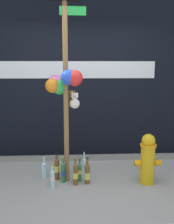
# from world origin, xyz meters

# --- Properties ---
(ground_plane) EXTENTS (14.00, 14.00, 0.00)m
(ground_plane) POSITION_xyz_m (0.00, 0.00, 0.00)
(ground_plane) COLOR #9E9B93
(building_wall) EXTENTS (10.00, 0.21, 3.51)m
(building_wall) POSITION_xyz_m (-0.00, 1.67, 1.75)
(building_wall) COLOR black
(building_wall) RESTS_ON ground_plane
(curb_strip) EXTENTS (8.00, 0.12, 0.08)m
(curb_strip) POSITION_xyz_m (0.00, 1.29, 0.04)
(curb_strip) COLOR gray
(curb_strip) RESTS_ON ground_plane
(memorial_post) EXTENTS (0.58, 0.46, 2.93)m
(memorial_post) POSITION_xyz_m (-0.24, 0.44, 1.62)
(memorial_post) COLOR olive
(memorial_post) RESTS_ON ground_plane
(fire_hydrant) EXTENTS (0.39, 0.24, 0.75)m
(fire_hydrant) POSITION_xyz_m (0.96, 0.29, 0.38)
(fire_hydrant) COLOR gold
(fire_hydrant) RESTS_ON ground_plane
(bottle_0) EXTENTS (0.08, 0.08, 0.39)m
(bottle_0) POSITION_xyz_m (0.08, 0.31, 0.15)
(bottle_0) COLOR brown
(bottle_0) RESTS_ON ground_plane
(bottle_1) EXTENTS (0.07, 0.07, 0.42)m
(bottle_1) POSITION_xyz_m (-0.09, 0.28, 0.16)
(bottle_1) COLOR brown
(bottle_1) RESTS_ON ground_plane
(bottle_2) EXTENTS (0.08, 0.08, 0.40)m
(bottle_2) POSITION_xyz_m (-0.37, 0.48, 0.17)
(bottle_2) COLOR brown
(bottle_2) RESTS_ON ground_plane
(bottle_3) EXTENTS (0.06, 0.06, 0.33)m
(bottle_3) POSITION_xyz_m (-0.42, 0.21, 0.14)
(bottle_3) COLOR #B2DBEA
(bottle_3) RESTS_ON ground_plane
(bottle_4) EXTENTS (0.06, 0.06, 0.34)m
(bottle_4) POSITION_xyz_m (-0.03, 0.40, 0.15)
(bottle_4) COLOR #337038
(bottle_4) RESTS_ON ground_plane
(bottle_5) EXTENTS (0.06, 0.06, 0.30)m
(bottle_5) POSITION_xyz_m (-0.20, 0.66, 0.11)
(bottle_5) COLOR silver
(bottle_5) RESTS_ON ground_plane
(bottle_6) EXTENTS (0.06, 0.06, 0.39)m
(bottle_6) POSITION_xyz_m (0.05, 0.62, 0.15)
(bottle_6) COLOR #B2DBEA
(bottle_6) RESTS_ON ground_plane
(bottle_7) EXTENTS (0.08, 0.08, 0.36)m
(bottle_7) POSITION_xyz_m (-0.58, 0.56, 0.14)
(bottle_7) COLOR #B2DBEA
(bottle_7) RESTS_ON ground_plane
(bottle_8) EXTENTS (0.07, 0.07, 0.39)m
(bottle_8) POSITION_xyz_m (-0.27, 0.37, 0.16)
(bottle_8) COLOR #337038
(bottle_8) RESTS_ON ground_plane
(litter_0) EXTENTS (0.17, 0.18, 0.01)m
(litter_0) POSITION_xyz_m (-0.24, 1.17, 0.00)
(litter_0) COLOR #8C99B2
(litter_0) RESTS_ON ground_plane
(litter_1) EXTENTS (0.13, 0.10, 0.01)m
(litter_1) POSITION_xyz_m (1.00, 0.83, 0.00)
(litter_1) COLOR tan
(litter_1) RESTS_ON ground_plane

